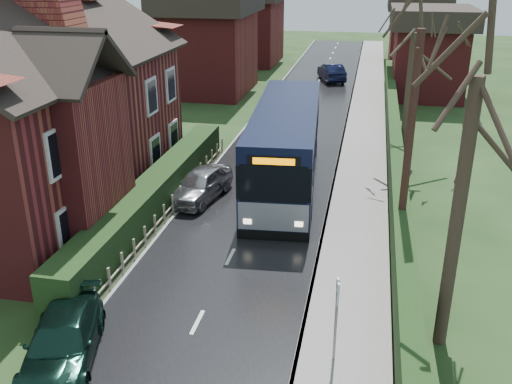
% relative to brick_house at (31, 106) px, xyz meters
% --- Properties ---
extents(ground, '(140.00, 140.00, 0.00)m').
position_rel_brick_house_xyz_m(ground, '(8.73, -4.78, -4.38)').
color(ground, '#2F4D21').
rests_on(ground, ground).
extents(road, '(6.00, 100.00, 0.02)m').
position_rel_brick_house_xyz_m(road, '(8.73, 5.22, -4.37)').
color(road, black).
rests_on(road, ground).
extents(pavement, '(2.50, 100.00, 0.14)m').
position_rel_brick_house_xyz_m(pavement, '(12.98, 5.22, -4.31)').
color(pavement, slate).
rests_on(pavement, ground).
extents(kerb_right, '(0.12, 100.00, 0.14)m').
position_rel_brick_house_xyz_m(kerb_right, '(11.78, 5.22, -4.31)').
color(kerb_right, gray).
rests_on(kerb_right, ground).
extents(kerb_left, '(0.12, 100.00, 0.10)m').
position_rel_brick_house_xyz_m(kerb_left, '(5.68, 5.22, -4.33)').
color(kerb_left, gray).
rests_on(kerb_left, ground).
extents(front_hedge, '(1.20, 16.00, 1.60)m').
position_rel_brick_house_xyz_m(front_hedge, '(4.83, 0.22, -3.58)').
color(front_hedge, black).
rests_on(front_hedge, ground).
extents(picket_fence, '(0.10, 16.00, 0.90)m').
position_rel_brick_house_xyz_m(picket_fence, '(5.58, 0.22, -3.93)').
color(picket_fence, gray).
rests_on(picket_fence, ground).
extents(right_wall_hedge, '(0.60, 50.00, 1.80)m').
position_rel_brick_house_xyz_m(right_wall_hedge, '(14.53, 5.22, -3.36)').
color(right_wall_hedge, maroon).
rests_on(right_wall_hedge, ground).
extents(brick_house, '(9.30, 14.60, 10.30)m').
position_rel_brick_house_xyz_m(brick_house, '(0.00, 0.00, 0.00)').
color(brick_house, maroon).
rests_on(brick_house, ground).
extents(bus, '(3.66, 12.18, 3.65)m').
position_rel_brick_house_xyz_m(bus, '(9.54, 4.68, -2.57)').
color(bus, black).
rests_on(bus, ground).
extents(car_silver, '(2.33, 4.23, 1.36)m').
position_rel_brick_house_xyz_m(car_silver, '(6.21, 2.13, -3.69)').
color(car_silver, '#ACACB1').
rests_on(car_silver, ground).
extents(car_green, '(2.86, 4.54, 1.22)m').
position_rel_brick_house_xyz_m(car_green, '(5.83, -9.08, -3.76)').
color(car_green, black).
rests_on(car_green, ground).
extents(car_distant, '(2.87, 4.72, 1.47)m').
position_rel_brick_house_xyz_m(car_distant, '(9.76, 29.46, -3.64)').
color(car_distant, black).
rests_on(car_distant, ground).
extents(bus_stop_sign, '(0.11, 0.38, 2.52)m').
position_rel_brick_house_xyz_m(bus_stop_sign, '(12.73, -7.78, -2.72)').
color(bus_stop_sign, slate).
rests_on(bus_stop_sign, ground).
extents(telegraph_pole, '(0.27, 1.00, 7.81)m').
position_rel_brick_house_xyz_m(telegraph_pole, '(14.53, -1.41, -0.42)').
color(telegraph_pole, black).
rests_on(telegraph_pole, ground).
extents(tree_right_near, '(4.84, 4.84, 10.45)m').
position_rel_brick_house_xyz_m(tree_right_near, '(15.53, -6.27, 3.43)').
color(tree_right_near, '#31251D').
rests_on(tree_right_near, ground).
extents(tree_right_far, '(4.82, 4.82, 9.31)m').
position_rel_brick_house_xyz_m(tree_right_far, '(15.01, 8.88, 2.58)').
color(tree_right_far, '#342A1F').
rests_on(tree_right_far, ground).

